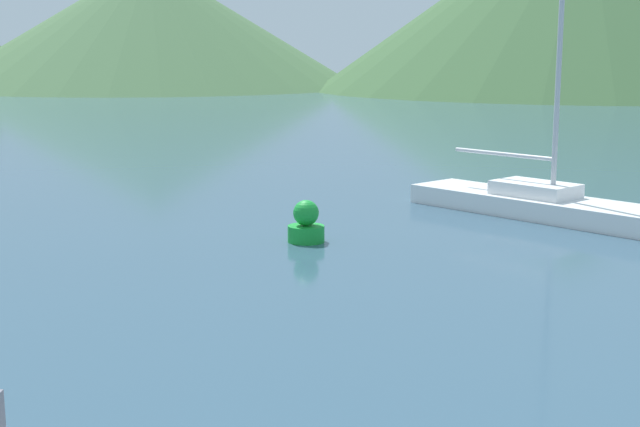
% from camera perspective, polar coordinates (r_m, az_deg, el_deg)
% --- Properties ---
extents(sailboat_inner, '(5.99, 5.15, 7.83)m').
position_cam_1_polar(sailboat_inner, '(21.38, 13.60, 0.84)').
color(sailboat_inner, white).
rests_on(sailboat_inner, ground_plane).
extents(buoy_marker, '(0.74, 0.74, 0.85)m').
position_cam_1_polar(buoy_marker, '(17.88, -0.90, -0.72)').
color(buoy_marker, green).
rests_on(buoy_marker, ground_plane).
extents(hill_central, '(43.65, 43.65, 12.97)m').
position_cam_1_polar(hill_central, '(96.23, -10.81, 11.83)').
color(hill_central, '#476B42').
rests_on(hill_central, ground_plane).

